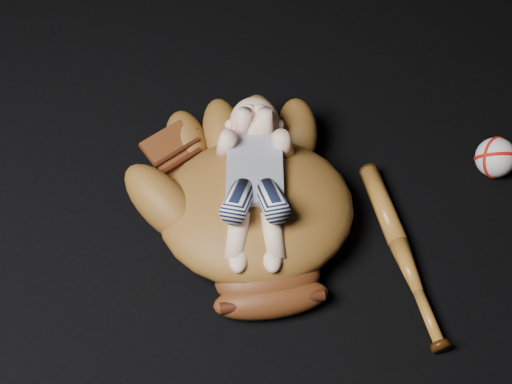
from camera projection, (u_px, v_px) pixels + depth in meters
baseball_glove at (256, 202)px, 1.37m from camera, size 0.52×0.58×0.17m
newborn_baby at (255, 181)px, 1.34m from camera, size 0.20×0.39×0.15m
baseball_bat at (402, 253)px, 1.38m from camera, size 0.10×0.42×0.04m
baseball at (496, 157)px, 1.50m from camera, size 0.11×0.11×0.08m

